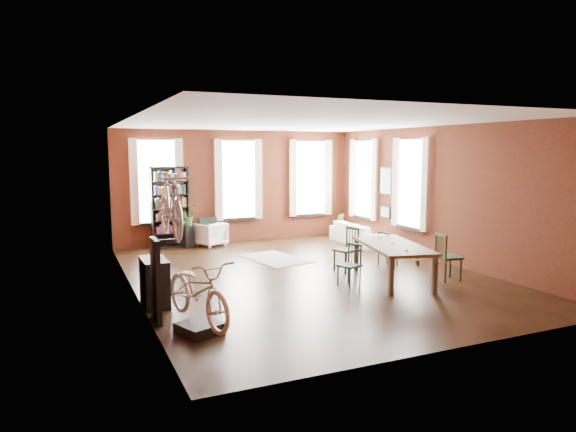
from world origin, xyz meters
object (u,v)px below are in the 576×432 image
dining_chair_d (388,249)px  console_table (155,282)px  bookshelf (170,207)px  cream_sofa (360,230)px  dining_table (392,262)px  bicycle_floor (197,261)px  plant_stand (187,237)px  bike_trainer (200,328)px  dining_chair_c (448,257)px  dining_chair_b (346,250)px  white_armchair (211,233)px  dining_chair_a (349,265)px

dining_chair_d → console_table: 5.47m
bookshelf → console_table: bearing=-103.8°
bookshelf → cream_sofa: bookshelf is taller
dining_table → bicycle_floor: bicycle_floor is taller
plant_stand → console_table: bearing=-108.6°
bike_trainer → plant_stand: 6.84m
bicycle_floor → dining_chair_c: bearing=-2.3°
dining_table → plant_stand: bearing=132.9°
dining_chair_d → bicycle_floor: (-5.04, -2.58, 0.67)m
dining_chair_c → dining_table: bearing=75.7°
dining_chair_b → dining_chair_c: dining_chair_c is taller
dining_chair_b → bicycle_floor: 4.67m
white_armchair → dining_chair_d: bearing=103.8°
bookshelf → dining_chair_b: bearing=-55.7°
dining_chair_b → bike_trainer: size_ratio=1.75×
dining_chair_a → dining_chair_c: dining_chair_c is taller
dining_chair_b → bookshelf: bearing=-159.0°
dining_chair_c → dining_chair_d: size_ratio=1.20×
dining_chair_b → console_table: bearing=-91.9°
dining_chair_c → bookshelf: bearing=43.7°
dining_table → console_table: console_table is taller
dining_table → plant_stand: 6.07m
cream_sofa → console_table: cream_sofa is taller
cream_sofa → dining_chair_a: bearing=145.7°
dining_chair_d → white_armchair: dining_chair_d is taller
dining_table → bookshelf: bearing=135.5°
dining_chair_a → console_table: (-3.68, 0.25, -0.01)m
dining_chair_c → dining_chair_a: bearing=84.9°
dining_chair_a → dining_chair_d: (1.72, 1.17, -0.01)m
dining_table → bicycle_floor: size_ratio=1.22×
dining_table → dining_chair_b: bearing=124.6°
dining_chair_b → cream_sofa: dining_chair_b is taller
dining_chair_a → bike_trainer: 3.63m
dining_chair_a → bookshelf: size_ratio=0.37×
dining_table → bike_trainer: dining_table is taller
dining_chair_c → plant_stand: bearing=41.8°
white_armchair → bicycle_floor: bicycle_floor is taller
console_table → plant_stand: console_table is taller
bicycle_floor → bookshelf: bearing=69.7°
dining_table → bike_trainer: 4.55m
dining_chair_d → console_table: bearing=84.6°
dining_chair_c → console_table: dining_chair_c is taller
dining_chair_a → cream_sofa: 4.53m
dining_chair_d → bike_trainer: bearing=102.1°
dining_chair_d → plant_stand: bearing=26.8°
dining_chair_a → console_table: bearing=-112.5°
dining_chair_a → dining_table: bearing=70.5°
bookshelf → cream_sofa: bearing=-19.0°
dining_table → bicycle_floor: bearing=-148.5°
dining_chair_b → cream_sofa: (1.98, 2.65, -0.07)m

